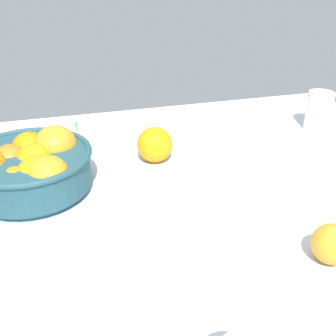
# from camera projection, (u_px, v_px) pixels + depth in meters

# --- Properties ---
(ground_plane) EXTENTS (1.18, 1.05, 0.03)m
(ground_plane) POSITION_uv_depth(u_px,v_px,m) (194.00, 214.00, 0.80)
(ground_plane) COLOR silver
(fruit_bowl) EXTENTS (0.25, 0.25, 0.12)m
(fruit_bowl) POSITION_uv_depth(u_px,v_px,m) (31.00, 167.00, 0.82)
(fruit_bowl) COLOR #234C56
(fruit_bowl) RESTS_ON ground_plane
(second_glass) EXTENTS (0.07, 0.07, 0.10)m
(second_glass) POSITION_uv_depth(u_px,v_px,m) (319.00, 113.00, 1.09)
(second_glass) COLOR white
(second_glass) RESTS_ON ground_plane
(loose_orange_0) EXTENTS (0.06, 0.06, 0.06)m
(loose_orange_0) POSITION_uv_depth(u_px,v_px,m) (332.00, 244.00, 0.65)
(loose_orange_0) COLOR orange
(loose_orange_0) RESTS_ON ground_plane
(loose_orange_1) EXTENTS (0.08, 0.08, 0.08)m
(loose_orange_1) POSITION_uv_depth(u_px,v_px,m) (155.00, 145.00, 0.94)
(loose_orange_1) COLOR orange
(loose_orange_1) RESTS_ON ground_plane
(spoon) EXTENTS (0.12, 0.14, 0.01)m
(spoon) POSITION_uv_depth(u_px,v_px,m) (330.00, 208.00, 0.78)
(spoon) COLOR silver
(spoon) RESTS_ON ground_plane
(herb_sprig_0) EXTENTS (0.01, 0.06, 0.01)m
(herb_sprig_0) POSITION_uv_depth(u_px,v_px,m) (76.00, 125.00, 1.13)
(herb_sprig_0) COLOR #4C8742
(herb_sprig_0) RESTS_ON ground_plane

